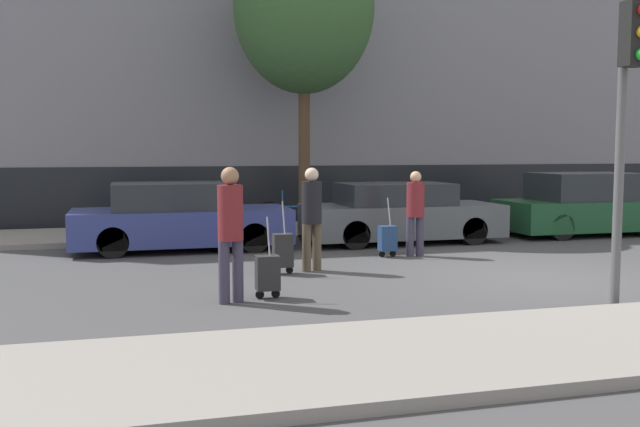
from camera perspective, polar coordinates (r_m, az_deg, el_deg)
ground_plane at (r=12.04m, az=16.70°, el=-4.91°), size 80.00×80.00×0.00m
sidewalk_far at (r=18.27m, az=4.97°, el=-1.13°), size 28.00×3.00×0.12m
building_facade at (r=22.12m, az=1.51°, el=15.03°), size 28.00×3.33×11.71m
parked_car_0 at (r=14.83m, az=-11.17°, el=-0.39°), size 4.37×1.77×1.38m
parked_car_1 at (r=15.83m, az=6.41°, el=-0.06°), size 4.32×1.79×1.32m
parked_car_2 at (r=18.36m, az=20.75°, el=0.56°), size 4.41×1.81×1.49m
pedestrian_left at (r=9.55m, az=-7.17°, el=-0.97°), size 0.34×0.34×1.83m
trolley_left at (r=9.88m, az=-4.21°, el=-4.77°), size 0.34×0.29×1.14m
pedestrian_center at (r=11.97m, az=-0.67°, el=0.08°), size 0.34×0.34×1.75m
trolley_center at (r=11.78m, az=-2.99°, el=-2.97°), size 0.34×0.29×1.21m
pedestrian_right at (r=13.80m, az=7.64°, el=0.42°), size 0.35×0.34×1.64m
trolley_right at (r=13.69m, az=5.42°, el=-2.00°), size 0.34×0.29×1.14m
traffic_light at (r=9.83m, az=23.42°, el=8.84°), size 0.28×0.47×3.88m
parked_bicycle at (r=17.16m, az=-2.41°, el=-0.07°), size 1.77×0.06×0.96m
bare_tree_near_crossing at (r=17.99m, az=-1.29°, el=16.15°), size 3.43×3.43×7.48m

